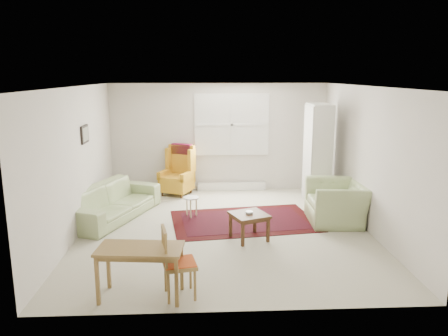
{
  "coord_description": "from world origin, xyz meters",
  "views": [
    {
      "loc": [
        -0.38,
        -7.34,
        2.7
      ],
      "look_at": [
        0.0,
        0.3,
        1.05
      ],
      "focal_mm": 35.0,
      "sensor_mm": 36.0,
      "label": 1
    }
  ],
  "objects_px": {
    "armchair": "(337,198)",
    "desk_chair": "(180,262)",
    "sofa": "(112,195)",
    "stool": "(191,207)",
    "desk": "(141,272)",
    "cabinet": "(318,154)",
    "coffee_table": "(249,226)",
    "wingback_chair": "(176,170)"
  },
  "relations": [
    {
      "from": "wingback_chair",
      "to": "stool",
      "type": "height_order",
      "value": "wingback_chair"
    },
    {
      "from": "coffee_table",
      "to": "desk_chair",
      "type": "height_order",
      "value": "desk_chair"
    },
    {
      "from": "desk_chair",
      "to": "sofa",
      "type": "bearing_deg",
      "value": 13.68
    },
    {
      "from": "wingback_chair",
      "to": "armchair",
      "type": "bearing_deg",
      "value": -9.43
    },
    {
      "from": "cabinet",
      "to": "desk_chair",
      "type": "bearing_deg",
      "value": -123.33
    },
    {
      "from": "stool",
      "to": "desk_chair",
      "type": "distance_m",
      "value": 3.09
    },
    {
      "from": "wingback_chair",
      "to": "desk_chair",
      "type": "xyz_separation_m",
      "value": [
        0.3,
        -4.7,
        -0.12
      ]
    },
    {
      "from": "coffee_table",
      "to": "desk_chair",
      "type": "bearing_deg",
      "value": -119.62
    },
    {
      "from": "sofa",
      "to": "armchair",
      "type": "xyz_separation_m",
      "value": [
        4.2,
        -0.43,
        0.0
      ]
    },
    {
      "from": "armchair",
      "to": "desk_chair",
      "type": "bearing_deg",
      "value": -43.37
    },
    {
      "from": "sofa",
      "to": "cabinet",
      "type": "relative_size",
      "value": 1.06
    },
    {
      "from": "armchair",
      "to": "stool",
      "type": "relative_size",
      "value": 2.92
    },
    {
      "from": "sofa",
      "to": "cabinet",
      "type": "distance_m",
      "value": 4.27
    },
    {
      "from": "sofa",
      "to": "cabinet",
      "type": "bearing_deg",
      "value": -56.86
    },
    {
      "from": "sofa",
      "to": "coffee_table",
      "type": "distance_m",
      "value": 2.77
    },
    {
      "from": "armchair",
      "to": "cabinet",
      "type": "relative_size",
      "value": 0.55
    },
    {
      "from": "stool",
      "to": "desk_chair",
      "type": "height_order",
      "value": "desk_chair"
    },
    {
      "from": "coffee_table",
      "to": "stool",
      "type": "bearing_deg",
      "value": 128.76
    },
    {
      "from": "cabinet",
      "to": "desk_chair",
      "type": "height_order",
      "value": "cabinet"
    },
    {
      "from": "sofa",
      "to": "wingback_chair",
      "type": "bearing_deg",
      "value": -12.92
    },
    {
      "from": "desk",
      "to": "desk_chair",
      "type": "relative_size",
      "value": 1.14
    },
    {
      "from": "coffee_table",
      "to": "desk",
      "type": "bearing_deg",
      "value": -129.5
    },
    {
      "from": "stool",
      "to": "armchair",
      "type": "bearing_deg",
      "value": -9.04
    },
    {
      "from": "sofa",
      "to": "stool",
      "type": "xyz_separation_m",
      "value": [
        1.49,
        -0.0,
        -0.25
      ]
    },
    {
      "from": "sofa",
      "to": "stool",
      "type": "bearing_deg",
      "value": -68.33
    },
    {
      "from": "desk",
      "to": "desk_chair",
      "type": "height_order",
      "value": "desk_chair"
    },
    {
      "from": "coffee_table",
      "to": "cabinet",
      "type": "height_order",
      "value": "cabinet"
    },
    {
      "from": "cabinet",
      "to": "armchair",
      "type": "bearing_deg",
      "value": -85.91
    },
    {
      "from": "armchair",
      "to": "stool",
      "type": "bearing_deg",
      "value": -96.07
    },
    {
      "from": "sofa",
      "to": "stool",
      "type": "distance_m",
      "value": 1.51
    },
    {
      "from": "desk",
      "to": "cabinet",
      "type": "bearing_deg",
      "value": 50.83
    },
    {
      "from": "coffee_table",
      "to": "stool",
      "type": "relative_size",
      "value": 1.39
    },
    {
      "from": "desk_chair",
      "to": "coffee_table",
      "type": "bearing_deg",
      "value": -40.74
    },
    {
      "from": "cabinet",
      "to": "desk_chair",
      "type": "distance_m",
      "value": 4.8
    },
    {
      "from": "sofa",
      "to": "wingback_chair",
      "type": "xyz_separation_m",
      "value": [
        1.12,
        1.62,
        0.12
      ]
    },
    {
      "from": "stool",
      "to": "desk",
      "type": "bearing_deg",
      "value": -99.93
    },
    {
      "from": "armchair",
      "to": "cabinet",
      "type": "xyz_separation_m",
      "value": [
        -0.06,
        1.27,
        0.6
      ]
    },
    {
      "from": "cabinet",
      "to": "desk",
      "type": "xyz_separation_m",
      "value": [
        -3.19,
        -3.92,
        -0.73
      ]
    },
    {
      "from": "desk_chair",
      "to": "cabinet",
      "type": "bearing_deg",
      "value": -45.87
    },
    {
      "from": "wingback_chair",
      "to": "coffee_table",
      "type": "bearing_deg",
      "value": -40.29
    },
    {
      "from": "stool",
      "to": "sofa",
      "type": "bearing_deg",
      "value": 179.92
    },
    {
      "from": "armchair",
      "to": "desk_chair",
      "type": "xyz_separation_m",
      "value": [
        -2.78,
        -2.65,
        -0.0
      ]
    }
  ]
}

